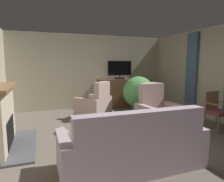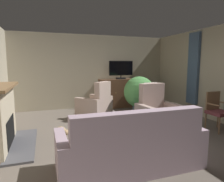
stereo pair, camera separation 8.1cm
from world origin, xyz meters
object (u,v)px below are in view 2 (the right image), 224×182
object	(u,v)px
tv_cabinet	(120,94)
cat	(63,131)
sofa_floral	(132,149)
television	(121,69)
tv_remote	(109,122)
armchair_by_fireplace	(158,116)
potted_plant_tall_palm_by_window	(139,93)
armchair_in_far_corner	(96,106)
coffee_table	(106,124)
side_chair_nearest_door	(217,110)

from	to	relation	value
tv_cabinet	cat	distance (m)	3.39
sofa_floral	television	bearing A→B (deg)	70.82
tv_remote	armchair_by_fireplace	bearing A→B (deg)	-43.27
sofa_floral	armchair_by_fireplace	distance (m)	2.06
tv_cabinet	potted_plant_tall_palm_by_window	size ratio (longest dim) A/B	1.28
television	tv_remote	xyz separation A→B (m)	(-1.51, -3.24, -0.95)
tv_cabinet	armchair_in_far_corner	world-z (taller)	armchair_in_far_corner
tv_cabinet	television	world-z (taller)	television
coffee_table	armchair_by_fireplace	world-z (taller)	armchair_by_fireplace
sofa_floral	side_chair_nearest_door	xyz separation A→B (m)	(2.76, 1.04, 0.19)
television	cat	size ratio (longest dim) A/B	1.27
television	tv_remote	world-z (taller)	television
cat	television	bearing A→B (deg)	44.67
television	coffee_table	xyz separation A→B (m)	(-1.56, -3.17, -1.01)
armchair_by_fireplace	potted_plant_tall_palm_by_window	distance (m)	1.44
armchair_in_far_corner	potted_plant_tall_palm_by_window	distance (m)	1.41
tv_remote	tv_cabinet	bearing A→B (deg)	3.10
sofa_floral	potted_plant_tall_palm_by_window	size ratio (longest dim) A/B	1.80
coffee_table	armchair_in_far_corner	bearing A→B (deg)	81.51
armchair_by_fireplace	armchair_in_far_corner	size ratio (longest dim) A/B	0.96
television	armchair_by_fireplace	xyz separation A→B (m)	(-0.09, -2.76, -1.07)
television	side_chair_nearest_door	size ratio (longest dim) A/B	0.98
tv_cabinet	television	xyz separation A→B (m)	(-0.00, -0.05, 0.91)
sofa_floral	armchair_by_fireplace	xyz separation A→B (m)	(1.40, 1.52, 0.03)
tv_cabinet	armchair_in_far_corner	bearing A→B (deg)	-137.43
tv_cabinet	television	distance (m)	0.92
coffee_table	potted_plant_tall_palm_by_window	distance (m)	2.46
side_chair_nearest_door	television	bearing A→B (deg)	111.52
armchair_by_fireplace	side_chair_nearest_door	world-z (taller)	armchair_by_fireplace
sofa_floral	armchair_in_far_corner	world-z (taller)	armchair_in_far_corner
tv_remote	sofa_floral	bearing A→B (deg)	-150.93
television	tv_remote	distance (m)	3.70
potted_plant_tall_palm_by_window	side_chair_nearest_door	bearing A→B (deg)	-57.31
coffee_table	side_chair_nearest_door	distance (m)	2.84
television	cat	bearing A→B (deg)	-135.33
potted_plant_tall_palm_by_window	cat	size ratio (longest dim) A/B	1.72
armchair_by_fireplace	cat	size ratio (longest dim) A/B	1.59
sofa_floral	side_chair_nearest_door	bearing A→B (deg)	20.61
side_chair_nearest_door	potted_plant_tall_palm_by_window	world-z (taller)	potted_plant_tall_palm_by_window
tv_remote	armchair_in_far_corner	bearing A→B (deg)	20.92
armchair_in_far_corner	side_chair_nearest_door	distance (m)	3.32
tv_cabinet	television	size ratio (longest dim) A/B	1.74
sofa_floral	cat	world-z (taller)	sofa_floral
television	coffee_table	distance (m)	3.68
coffee_table	armchair_by_fireplace	size ratio (longest dim) A/B	0.96
coffee_table	cat	bearing A→B (deg)	133.95
armchair_by_fireplace	side_chair_nearest_door	bearing A→B (deg)	-19.37
tv_remote	cat	world-z (taller)	tv_remote
tv_remote	armchair_by_fireplace	size ratio (longest dim) A/B	0.15
television	cat	world-z (taller)	television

